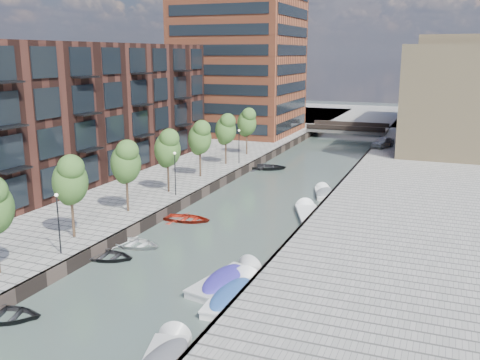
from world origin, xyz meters
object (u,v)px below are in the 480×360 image
Objects in this scene: sloop_1 at (106,259)px; motorboat_3 at (228,280)px; bridge at (348,129)px; motorboat_2 at (308,214)px; car at (383,142)px; sloop_2 at (187,221)px; sloop_0 at (2,319)px; tree_3 at (167,147)px; sloop_4 at (266,169)px; sloop_3 at (134,246)px; tree_5 at (226,128)px; tree_6 at (247,121)px; motorboat_0 at (234,294)px; motorboat_4 at (323,193)px; tree_4 at (200,137)px; tree_2 at (126,161)px; tree_1 at (70,179)px; motorboat_1 at (164,360)px.

sloop_1 is 0.69× the size of motorboat_3.
motorboat_3 is at bearing -86.20° from bridge.
bridge is 46.67m from motorboat_2.
sloop_2 is at bearing -86.20° from car.
sloop_0 is at bearing -94.35° from bridge.
sloop_4 is (3.94, 17.40, -5.31)m from tree_3.
sloop_3 is 0.75× the size of motorboat_2.
sloop_0 reaches higher than sloop_1.
tree_5 is 24.98m from car.
tree_5 reaches higher than car.
motorboat_3 is 48.26m from car.
motorboat_0 is (13.76, -38.02, -5.08)m from tree_6.
sloop_3 is (3.59, -32.85, -5.31)m from tree_6.
tree_5 is 1.03× the size of motorboat_0.
motorboat_4 is at bearing -44.33° from tree_6.
tree_4 is 14.28m from motorboat_4.
motorboat_0 is (13.76, -10.02, -5.08)m from tree_2.
motorboat_4 is (13.29, 8.02, -5.12)m from tree_3.
motorboat_2 is (13.59, -6.38, -5.20)m from tree_4.
tree_2 is 0.99× the size of motorboat_3.
tree_4 is 0.99× the size of motorboat_3.
motorboat_2 is (13.59, 14.62, -5.20)m from tree_1.
tree_3 and tree_5 have the same top height.
sloop_3 is at bearing 153.03° from motorboat_0.
bridge reaches higher than motorboat_1.
tree_3 is at bearing 90.00° from tree_1.
motorboat_3 is at bearing -109.35° from sloop_3.
tree_3 is 1.25× the size of motorboat_4.
sloop_2 is at bearing -69.48° from tree_4.
bridge is 34.30m from tree_5.
tree_4 is 22.51m from sloop_1.
sloop_4 is at bearing 77.25° from tree_3.
bridge is 2.73× the size of motorboat_4.
tree_1 is at bearing 122.30° from sloop_3.
tree_4 reaches higher than sloop_0.
tree_1 reaches higher than motorboat_4.
tree_1 is 1.43× the size of sloop_2.
car is at bearing 71.14° from tree_1.
motorboat_2 reaches higher than sloop_4.
bridge is at bearing -3.40° from sloop_3.
tree_5 reaches higher than motorboat_1.
motorboat_4 is at bearing 91.07° from motorboat_0.
tree_6 is at bearing 90.00° from tree_2.
motorboat_1 is (9.39, -41.93, 0.21)m from sloop_4.
tree_5 is at bearing 135.46° from motorboat_2.
motorboat_2 reaches higher than sloop_2.
sloop_1 is (3.10, -21.65, -5.31)m from tree_4.
sloop_3 reaches higher than sloop_2.
tree_1 is 1.00× the size of tree_5.
tree_6 is 20.23m from car.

